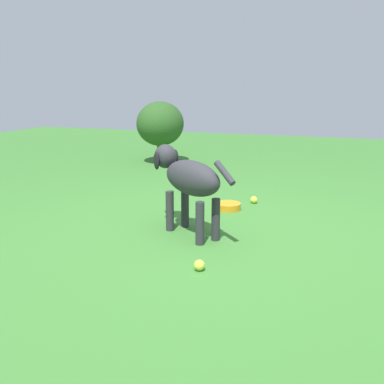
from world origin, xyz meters
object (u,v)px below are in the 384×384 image
Objects in this scene: dog at (187,178)px; water_bowl at (228,206)px; tennis_ball_0 at (254,200)px; tennis_ball_1 at (199,265)px.

dog is 3.69× the size of water_bowl.
tennis_ball_0 is 0.33m from water_bowl.
dog is at bearing 162.83° from tennis_ball_0.
dog is 12.30× the size of tennis_ball_1.
tennis_ball_1 is at bearing 179.63° from tennis_ball_0.
tennis_ball_0 reaches higher than water_bowl.
dog reaches higher than tennis_ball_0.
water_bowl is at bearing -67.08° from dog.
tennis_ball_0 is at bearing -0.37° from tennis_ball_1.
dog reaches higher than water_bowl.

